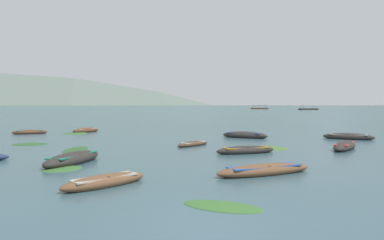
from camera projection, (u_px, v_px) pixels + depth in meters
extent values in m
plane|color=#385660|center=(179.00, 105.00, 1505.33)|extent=(6000.00, 6000.00, 0.00)
cone|color=slate|center=(91.00, 53.00, 2057.19)|extent=(2518.15, 2518.15, 604.51)
cone|color=slate|center=(252.00, 66.00, 1981.61)|extent=(1404.99, 1404.99, 442.70)
ellipsoid|color=brown|center=(265.00, 170.00, 14.02)|extent=(4.40, 2.57, 0.51)
cube|color=#28519E|center=(265.00, 166.00, 14.01)|extent=(3.17, 1.85, 0.05)
cube|color=brown|center=(265.00, 165.00, 14.01)|extent=(0.34, 0.69, 0.04)
ellipsoid|color=#2D2826|center=(245.00, 135.00, 29.32)|extent=(4.01, 3.15, 0.65)
cube|color=#28519E|center=(245.00, 133.00, 29.31)|extent=(2.89, 2.27, 0.05)
cube|color=#2D2826|center=(245.00, 132.00, 29.30)|extent=(0.53, 0.80, 0.04)
ellipsoid|color=#2D2826|center=(246.00, 150.00, 20.01)|extent=(3.71, 1.95, 0.52)
cube|color=orange|center=(246.00, 148.00, 20.00)|extent=(2.67, 1.40, 0.05)
cube|color=#2D2826|center=(246.00, 147.00, 20.00)|extent=(0.26, 0.68, 0.04)
ellipsoid|color=brown|center=(86.00, 130.00, 35.07)|extent=(2.57, 3.05, 0.57)
cube|color=#B7B2A3|center=(86.00, 129.00, 35.06)|extent=(1.85, 2.20, 0.05)
cube|color=brown|center=(86.00, 128.00, 35.06)|extent=(0.58, 0.45, 0.04)
ellipsoid|color=brown|center=(30.00, 132.00, 33.11)|extent=(3.16, 1.88, 0.50)
cube|color=#197A56|center=(30.00, 131.00, 33.10)|extent=(2.27, 1.35, 0.05)
cube|color=brown|center=(30.00, 130.00, 33.10)|extent=(0.28, 0.56, 0.04)
ellipsoid|color=#2D2826|center=(345.00, 146.00, 21.83)|extent=(3.23, 3.89, 0.59)
cube|color=#B22D28|center=(345.00, 143.00, 21.82)|extent=(2.32, 2.80, 0.05)
cube|color=#2D2826|center=(345.00, 143.00, 21.82)|extent=(0.62, 0.48, 0.04)
ellipsoid|color=#4C3323|center=(193.00, 144.00, 23.61)|extent=(2.57, 2.73, 0.38)
cube|color=#B7B2A3|center=(193.00, 142.00, 23.61)|extent=(1.85, 1.96, 0.05)
cube|color=#4C3323|center=(193.00, 142.00, 23.61)|extent=(0.43, 0.40, 0.04)
ellipsoid|color=#2D2826|center=(73.00, 159.00, 16.56)|extent=(2.36, 4.20, 0.66)
cube|color=#197A56|center=(73.00, 155.00, 16.55)|extent=(1.70, 3.03, 0.05)
cube|color=#2D2826|center=(73.00, 154.00, 16.55)|extent=(0.79, 0.32, 0.04)
ellipsoid|color=brown|center=(105.00, 181.00, 11.98)|extent=(2.95, 2.84, 0.49)
cube|color=#B7B2A3|center=(105.00, 177.00, 11.98)|extent=(2.13, 2.04, 0.05)
cube|color=brown|center=(105.00, 176.00, 11.98)|extent=(0.47, 0.50, 0.04)
ellipsoid|color=#2D2826|center=(348.00, 137.00, 28.10)|extent=(3.99, 2.99, 0.61)
cube|color=#B7B2A3|center=(348.00, 135.00, 28.09)|extent=(2.87, 2.15, 0.05)
cube|color=#2D2826|center=(348.00, 134.00, 28.09)|extent=(0.50, 0.81, 0.04)
cube|color=brown|center=(259.00, 109.00, 207.92)|extent=(9.78, 3.99, 0.90)
cylinder|color=#4C4742|center=(265.00, 107.00, 209.52)|extent=(0.10, 0.10, 1.80)
cylinder|color=#4C4742|center=(266.00, 107.00, 206.76)|extent=(0.10, 0.10, 1.80)
cylinder|color=#4C4742|center=(253.00, 107.00, 208.98)|extent=(0.10, 0.10, 1.80)
cylinder|color=#4C4742|center=(254.00, 107.00, 206.22)|extent=(0.10, 0.10, 1.80)
cube|color=#334C75|center=(259.00, 105.00, 207.83)|extent=(8.22, 3.35, 0.12)
cube|color=#2D2826|center=(308.00, 109.00, 178.81)|extent=(10.40, 5.66, 0.90)
cylinder|color=#4C4742|center=(313.00, 107.00, 181.03)|extent=(0.10, 0.10, 1.80)
cylinder|color=#4C4742|center=(316.00, 107.00, 178.82)|extent=(0.10, 0.10, 1.80)
cylinder|color=#4C4742|center=(301.00, 107.00, 178.69)|extent=(0.10, 0.10, 1.80)
cylinder|color=#4C4742|center=(303.00, 107.00, 176.49)|extent=(0.10, 0.10, 1.80)
cube|color=beige|center=(308.00, 105.00, 178.72)|extent=(8.73, 4.75, 0.12)
ellipsoid|color=#38662D|center=(63.00, 169.00, 15.06)|extent=(2.19, 2.24, 0.14)
ellipsoid|color=#38662D|center=(222.00, 207.00, 9.54)|extent=(2.48, 1.90, 0.14)
ellipsoid|color=#38662D|center=(75.00, 133.00, 33.64)|extent=(2.85, 3.54, 0.14)
ellipsoid|color=#477033|center=(268.00, 148.00, 22.22)|extent=(3.55, 3.54, 0.14)
ellipsoid|color=#2D5628|center=(76.00, 150.00, 21.38)|extent=(1.37, 3.54, 0.14)
ellipsoid|color=#2D5628|center=(30.00, 144.00, 24.37)|extent=(2.70, 2.40, 0.14)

